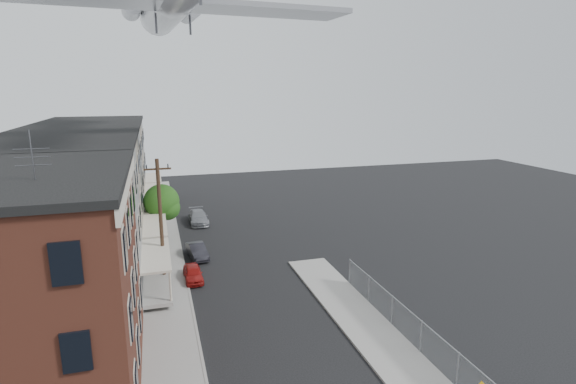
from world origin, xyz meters
The scene contains 16 objects.
sidewalk_left centered at (-5.50, 24.00, 0.06)m, with size 3.00×62.00×0.12m, color gray.
sidewalk_right centered at (5.50, 6.00, 0.06)m, with size 3.00×26.00×0.12m, color gray.
curb_left centered at (-4.05, 24.00, 0.07)m, with size 0.15×62.00×0.14m, color gray.
curb_right centered at (4.05, 6.00, 0.07)m, with size 0.15×26.00×0.14m, color gray.
corner_building centered at (-12.00, 7.00, 5.16)m, with size 10.31×12.30×12.15m.
row_house_a centered at (-11.96, 16.50, 5.13)m, with size 11.98×7.00×10.30m.
row_house_b centered at (-11.96, 23.50, 5.13)m, with size 11.98×7.00×10.30m.
row_house_c centered at (-11.96, 30.50, 5.13)m, with size 11.98×7.00×10.30m.
row_house_d centered at (-11.96, 37.50, 5.13)m, with size 11.98×7.00×10.30m.
row_house_e centered at (-11.96, 44.50, 5.13)m, with size 11.98×7.00×10.30m.
chainlink_fence centered at (7.00, 5.00, 1.00)m, with size 0.06×18.06×1.90m.
utility_pole centered at (-5.60, 18.00, 4.67)m, with size 1.80×0.26×9.00m.
street_tree centered at (-5.27, 27.92, 3.45)m, with size 3.22×3.20×5.20m.
car_near centered at (-3.60, 17.85, 0.54)m, with size 1.28×3.18×1.08m, color #9F1714.
car_mid centered at (-2.87, 22.35, 0.59)m, with size 1.25×3.57×1.18m, color black.
car_far centered at (-1.80, 32.27, 0.65)m, with size 1.81×4.46×1.29m, color gray.
Camera 1 is at (-5.70, -13.24, 13.56)m, focal length 28.00 mm.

